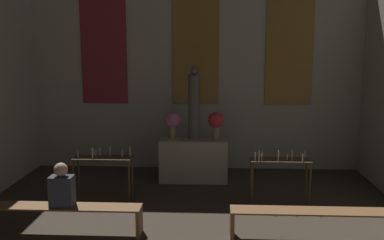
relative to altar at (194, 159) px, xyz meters
The scene contains 10 objects.
wall_back 2.26m from the altar, 90.00° to the left, with size 7.94×0.16×4.91m.
altar is the anchor object (origin of this frame).
statue 1.20m from the altar, ahead, with size 0.24×0.24×1.56m.
flower_vase_left 0.96m from the altar, behind, with size 0.35×0.35×0.59m.
flower_vase_right 0.96m from the altar, ahead, with size 0.35×0.35×0.59m.
candle_rack_left 2.14m from the altar, 141.75° to the right, with size 1.11×0.38×1.03m.
candle_rack_right 2.14m from the altar, 38.37° to the right, with size 1.11×0.38×1.03m.
pew_back_left 3.45m from the altar, 123.77° to the right, with size 2.46×0.36×0.45m.
pew_back_right 3.45m from the altar, 56.23° to the right, with size 2.46×0.36×0.45m.
person_seated 3.46m from the altar, 123.76° to the right, with size 0.36×0.24×0.69m.
Camera 1 is at (0.41, -0.15, 2.89)m, focal length 40.00 mm.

